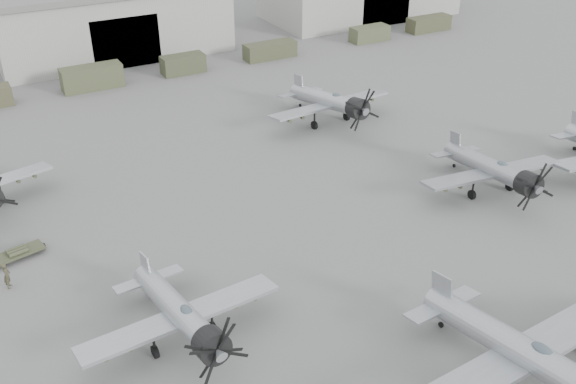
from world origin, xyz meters
The scene contains 12 objects.
ground centered at (0.00, 0.00, 0.00)m, with size 220.00×220.00×0.00m, color #565654.
hangar_center centered at (0.00, 61.96, 4.37)m, with size 29.00×14.80×8.70m.
support_truck_3 centered at (-5.61, 50.00, 1.28)m, with size 6.59×2.20×2.57m, color #41462D.
support_truck_4 centered at (4.99, 50.00, 1.07)m, with size 5.04×2.20×2.14m, color #3A3F29.
support_truck_5 centered at (16.47, 50.00, 0.99)m, with size 6.63×2.20×1.97m, color #3C3F29.
support_truck_6 centered at (31.58, 50.00, 0.99)m, with size 5.33×2.20×1.98m, color #464B31.
support_truck_7 centered at (41.77, 50.00, 1.01)m, with size 6.52×2.20×2.03m, color #3F402A.
aircraft_near_1 centered at (2.52, -4.46, 2.45)m, with size 13.46×12.11×5.38m.
aircraft_mid_1 centered at (-11.36, 7.01, 2.13)m, with size 11.73×10.56×4.68m.
aircraft_mid_2 centered at (15.91, 11.18, 2.18)m, with size 12.08×10.88×4.80m.
aircraft_far_1 centered at (12.16, 28.87, 2.35)m, with size 12.93×11.63×5.16m.
ground_crew centered at (-19.21, 17.34, 0.91)m, with size 0.66×0.44×1.82m, color #3A3826.
Camera 1 is at (-19.39, -19.34, 25.40)m, focal length 40.00 mm.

